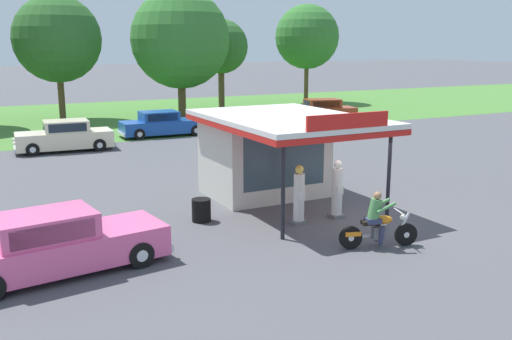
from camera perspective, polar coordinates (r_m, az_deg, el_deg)
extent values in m
plane|color=#4C4C51|center=(18.54, 9.74, -4.81)|extent=(300.00, 300.00, 0.00)
cube|color=#477A33|center=(45.70, -13.49, 5.27)|extent=(120.00, 24.00, 0.01)
cube|color=beige|center=(20.90, 0.81, 1.50)|extent=(4.00, 3.08, 2.95)
cube|color=#384C56|center=(19.59, 2.90, 0.92)|extent=(3.20, 0.05, 1.89)
cube|color=silver|center=(19.23, 3.15, 5.22)|extent=(4.70, 6.89, 0.16)
cube|color=red|center=(19.25, 3.15, 4.69)|extent=(4.70, 6.89, 0.18)
cube|color=red|center=(16.36, 9.23, 4.87)|extent=(2.80, 0.08, 0.44)
cylinder|color=black|center=(18.14, 13.17, -0.52)|extent=(0.12, 0.12, 2.95)
cylinder|color=black|center=(15.99, 2.73, -1.93)|extent=(0.12, 0.12, 2.95)
cube|color=slate|center=(17.84, 4.28, -5.18)|extent=(0.44, 0.44, 0.10)
cylinder|color=silver|center=(17.62, 4.32, -2.73)|extent=(0.34, 0.34, 1.49)
cube|color=white|center=(17.45, 4.64, -2.63)|extent=(0.22, 0.02, 0.28)
sphere|color=#EACC4C|center=(17.41, 4.37, 0.08)|extent=(0.26, 0.26, 0.26)
cube|color=slate|center=(18.60, 8.06, -4.54)|extent=(0.44, 0.44, 0.10)
cylinder|color=silver|center=(18.38, 8.13, -2.14)|extent=(0.34, 0.34, 1.50)
cube|color=white|center=(18.22, 8.47, -2.04)|extent=(0.22, 0.02, 0.28)
sphere|color=white|center=(18.18, 8.22, 0.58)|extent=(0.26, 0.26, 0.26)
cylinder|color=black|center=(16.34, 14.79, -6.26)|extent=(0.64, 0.28, 0.64)
cylinder|color=silver|center=(16.34, 14.79, -6.26)|extent=(0.19, 0.16, 0.16)
cylinder|color=black|center=(15.75, 9.46, -6.72)|extent=(0.64, 0.28, 0.64)
cylinder|color=silver|center=(15.75, 9.46, -6.72)|extent=(0.19, 0.16, 0.16)
ellipsoid|color=orange|center=(15.92, 12.59, -4.89)|extent=(0.61, 0.39, 0.24)
cube|color=#59595E|center=(16.01, 12.36, -6.14)|extent=(0.49, 0.36, 0.36)
cube|color=black|center=(15.81, 11.40, -5.19)|extent=(0.54, 0.39, 0.10)
cylinder|color=silver|center=(16.21, 14.52, -5.35)|extent=(0.37, 0.18, 0.71)
cylinder|color=silver|center=(16.05, 14.20, -4.09)|extent=(0.24, 0.68, 0.04)
sphere|color=silver|center=(16.14, 14.50, -4.61)|extent=(0.16, 0.16, 0.16)
cube|color=orange|center=(15.73, 9.65, -6.29)|extent=(0.47, 0.30, 0.12)
cylinder|color=silver|center=(16.04, 10.82, -6.57)|extent=(0.70, 0.28, 0.18)
cube|color=#2D3351|center=(15.82, 11.65, -4.96)|extent=(0.48, 0.44, 0.14)
cylinder|color=#2D3351|center=(16.15, 12.04, -6.10)|extent=(0.18, 0.26, 0.56)
cylinder|color=#2D3351|center=(15.87, 12.47, -6.46)|extent=(0.18, 0.26, 0.56)
cylinder|color=#4C8C4C|center=(15.74, 11.83, -3.86)|extent=(0.49, 0.43, 0.60)
sphere|color=#9E704C|center=(15.67, 12.10, -2.53)|extent=(0.22, 0.22, 0.22)
cylinder|color=#4C8C4C|center=(15.99, 12.38, -3.33)|extent=(0.54, 0.24, 0.31)
cylinder|color=#4C8C4C|center=(15.63, 12.93, -3.71)|extent=(0.54, 0.24, 0.31)
cube|color=#E55993|center=(14.71, -19.09, -7.63)|extent=(5.31, 2.41, 0.77)
cube|color=#E55993|center=(14.43, -20.42, -5.25)|extent=(2.43, 1.83, 0.60)
cube|color=#283847|center=(14.72, -16.26, -4.62)|extent=(0.22, 1.36, 0.48)
cube|color=#283847|center=(15.14, -21.15, -4.50)|extent=(1.90, 0.28, 0.46)
cube|color=#283847|center=(13.73, -19.61, -6.09)|extent=(1.90, 0.28, 0.46)
cube|color=silver|center=(15.62, -9.80, -6.96)|extent=(0.34, 1.67, 0.18)
sphere|color=white|center=(16.02, -10.67, -5.36)|extent=(0.18, 0.18, 0.18)
sphere|color=white|center=(15.05, -8.89, -6.47)|extent=(0.18, 0.18, 0.18)
cylinder|color=black|center=(16.02, -13.83, -6.54)|extent=(0.68, 0.28, 0.66)
cylinder|color=silver|center=(16.02, -13.83, -6.54)|extent=(0.32, 0.26, 0.30)
cylinder|color=black|center=(14.59, -11.47, -8.33)|extent=(0.68, 0.28, 0.66)
cylinder|color=silver|center=(14.59, -11.47, -8.33)|extent=(0.32, 0.26, 0.30)
cube|color=#993819|center=(41.64, 6.28, 5.67)|extent=(5.63, 2.93, 0.82)
cube|color=#993819|center=(41.67, 6.68, 6.66)|extent=(2.71, 2.09, 0.61)
cube|color=#283847|center=(41.25, 5.14, 6.64)|extent=(0.34, 1.41, 0.49)
cube|color=#283847|center=(40.94, 7.09, 6.55)|extent=(2.01, 0.47, 0.47)
cube|color=#283847|center=(42.40, 6.29, 6.77)|extent=(2.01, 0.47, 0.47)
cube|color=silver|center=(40.78, 2.70, 5.18)|extent=(0.49, 1.73, 0.18)
cube|color=silver|center=(42.73, 9.68, 5.35)|extent=(0.49, 1.73, 0.18)
sphere|color=white|center=(40.18, 2.94, 5.55)|extent=(0.18, 0.18, 0.18)
sphere|color=white|center=(41.29, 2.44, 5.74)|extent=(0.18, 0.18, 0.18)
cylinder|color=black|center=(40.25, 4.28, 5.11)|extent=(0.69, 0.34, 0.66)
cylinder|color=silver|center=(40.25, 4.28, 5.11)|extent=(0.34, 0.28, 0.30)
cylinder|color=black|center=(41.86, 3.51, 5.40)|extent=(0.69, 0.34, 0.66)
cylinder|color=silver|center=(41.86, 3.51, 5.40)|extent=(0.34, 0.28, 0.30)
cylinder|color=black|center=(41.58, 9.05, 5.23)|extent=(0.69, 0.34, 0.66)
cylinder|color=silver|center=(41.58, 9.05, 5.23)|extent=(0.34, 0.28, 0.30)
cylinder|color=black|center=(43.14, 8.13, 5.51)|extent=(0.69, 0.34, 0.66)
cylinder|color=silver|center=(43.14, 8.13, 5.51)|extent=(0.34, 0.28, 0.30)
cube|color=beige|center=(31.43, -18.64, 2.92)|extent=(4.90, 2.17, 0.84)
cube|color=beige|center=(31.34, -18.51, 4.22)|extent=(2.29, 1.80, 0.58)
cube|color=#283847|center=(31.25, -20.48, 4.05)|extent=(0.12, 1.49, 0.46)
cube|color=#283847|center=(30.52, -18.35, 4.02)|extent=(1.87, 0.13, 0.44)
cube|color=#283847|center=(32.15, -18.66, 4.40)|extent=(1.87, 0.13, 0.44)
cube|color=silver|center=(31.34, -23.02, 2.00)|extent=(0.22, 1.82, 0.18)
cube|color=silver|center=(31.79, -14.24, 2.75)|extent=(0.22, 1.82, 0.18)
sphere|color=white|center=(30.69, -23.06, 2.44)|extent=(0.18, 0.18, 0.18)
sphere|color=white|center=(31.89, -23.12, 2.78)|extent=(0.18, 0.18, 0.18)
cylinder|color=black|center=(30.48, -21.48, 1.92)|extent=(0.67, 0.24, 0.66)
cylinder|color=silver|center=(30.48, -21.48, 1.92)|extent=(0.31, 0.24, 0.30)
cylinder|color=black|center=(32.24, -21.65, 2.44)|extent=(0.67, 0.24, 0.66)
cylinder|color=silver|center=(32.24, -21.65, 2.44)|extent=(0.31, 0.24, 0.30)
cylinder|color=black|center=(30.79, -15.41, 2.43)|extent=(0.67, 0.24, 0.66)
cylinder|color=silver|center=(30.79, -15.41, 2.43)|extent=(0.31, 0.24, 0.30)
cylinder|color=black|center=(32.53, -15.91, 2.92)|extent=(0.67, 0.24, 0.66)
cylinder|color=silver|center=(32.53, -15.91, 2.92)|extent=(0.31, 0.24, 0.30)
cube|color=#19479E|center=(35.25, -9.23, 4.32)|extent=(5.19, 2.07, 0.76)
cube|color=#19479E|center=(35.08, -9.71, 5.37)|extent=(2.23, 1.76, 0.57)
cube|color=#283847|center=(35.39, -8.03, 5.48)|extent=(0.08, 1.51, 0.45)
cube|color=#283847|center=(35.88, -10.09, 5.51)|extent=(1.86, 0.08, 0.43)
cube|color=#283847|center=(34.29, -9.32, 5.22)|extent=(1.86, 0.08, 0.43)
cube|color=silver|center=(36.10, -5.25, 4.20)|extent=(0.17, 1.84, 0.18)
cube|color=silver|center=(34.65, -13.35, 3.57)|extent=(0.17, 1.84, 0.18)
sphere|color=white|center=(36.64, -5.59, 4.79)|extent=(0.18, 0.18, 0.18)
sphere|color=white|center=(35.49, -4.90, 4.56)|extent=(0.18, 0.18, 0.18)
cylinder|color=black|center=(36.66, -7.01, 4.33)|extent=(0.66, 0.22, 0.66)
cylinder|color=silver|center=(36.66, -7.01, 4.33)|extent=(0.30, 0.23, 0.30)
cylinder|color=black|center=(34.96, -6.04, 3.97)|extent=(0.66, 0.22, 0.66)
cylinder|color=silver|center=(34.96, -6.04, 3.97)|extent=(0.30, 0.23, 0.30)
cylinder|color=black|center=(35.70, -12.34, 3.92)|extent=(0.66, 0.22, 0.66)
cylinder|color=silver|center=(35.70, -12.34, 3.92)|extent=(0.30, 0.23, 0.30)
cylinder|color=black|center=(33.96, -11.61, 3.53)|extent=(0.66, 0.22, 0.66)
cylinder|color=silver|center=(33.96, -11.61, 3.53)|extent=(0.30, 0.23, 0.30)
cube|color=beige|center=(34.73, 1.06, 4.31)|extent=(4.83, 1.99, 0.70)
cube|color=beige|center=(34.69, 1.20, 5.40)|extent=(1.97, 1.69, 0.61)
cube|color=#283847|center=(34.23, -0.18, 5.30)|extent=(0.08, 1.45, 0.49)
cube|color=#283847|center=(34.00, 1.88, 5.25)|extent=(1.64, 0.07, 0.47)
cube|color=#283847|center=(35.38, 0.55, 5.54)|extent=(1.64, 0.07, 0.47)
cube|color=silver|center=(33.64, -2.54, 3.64)|extent=(0.17, 1.77, 0.18)
cube|color=silver|center=(36.02, 4.41, 4.20)|extent=(0.17, 1.77, 0.18)
sphere|color=white|center=(33.06, -2.10, 3.95)|extent=(0.18, 0.18, 0.18)
sphere|color=white|center=(34.12, -3.00, 4.21)|extent=(0.18, 0.18, 0.18)
cylinder|color=black|center=(33.23, -0.64, 3.59)|extent=(0.67, 0.22, 0.66)
cylinder|color=silver|center=(33.23, -0.64, 3.59)|extent=(0.30, 0.23, 0.30)
cylinder|color=black|center=(34.75, -2.00, 3.98)|extent=(0.67, 0.22, 0.66)
cylinder|color=silver|center=(34.75, -2.00, 3.98)|extent=(0.30, 0.23, 0.30)
cylinder|color=black|center=(34.86, 4.10, 3.98)|extent=(0.67, 0.22, 0.66)
cylinder|color=silver|center=(34.86, 4.10, 3.98)|extent=(0.30, 0.23, 0.30)
cylinder|color=black|center=(36.32, 2.60, 4.34)|extent=(0.67, 0.22, 0.66)
cylinder|color=silver|center=(36.32, 2.60, 4.34)|extent=(0.30, 0.23, 0.30)
cylinder|color=brown|center=(43.97, -18.92, 6.98)|extent=(0.46, 0.46, 3.54)
sphere|color=#2D6028|center=(43.82, -19.30, 12.30)|extent=(6.18, 6.18, 6.18)
sphere|color=#2D6028|center=(44.12, -18.99, 11.52)|extent=(4.20, 4.20, 4.20)
cylinder|color=brown|center=(50.64, -3.49, 8.27)|extent=(0.53, 0.53, 3.55)
sphere|color=#2D6028|center=(50.51, -3.54, 12.27)|extent=(4.69, 4.69, 4.69)
cylinder|color=brown|center=(44.22, -7.43, 7.28)|extent=(0.59, 0.59, 3.09)
sphere|color=#33702D|center=(44.05, -7.60, 12.89)|extent=(7.40, 7.40, 7.40)
cylinder|color=brown|center=(55.08, 5.06, 8.78)|extent=(0.40, 0.40, 3.93)
sphere|color=#33702D|center=(54.98, 5.14, 13.16)|extent=(6.00, 6.00, 6.00)
sphere|color=#33702D|center=(55.37, 5.18, 12.54)|extent=(3.65, 3.65, 3.65)
cylinder|color=black|center=(18.07, -5.48, -4.84)|extent=(0.60, 0.60, 0.18)
cylinder|color=black|center=(18.02, -5.50, -4.30)|extent=(0.60, 0.60, 0.18)
cylinder|color=black|center=(17.97, -5.51, -3.75)|extent=(0.60, 0.60, 0.18)
cylinder|color=black|center=(17.92, -5.52, -3.20)|extent=(0.60, 0.60, 0.18)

